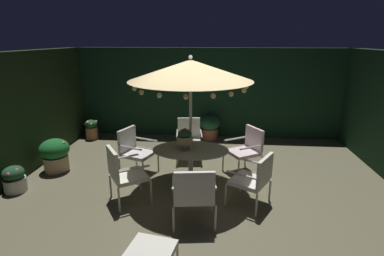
% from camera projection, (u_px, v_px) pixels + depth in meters
% --- Properties ---
extents(ground_plane, '(8.03, 7.26, 0.02)m').
position_uv_depth(ground_plane, '(201.00, 192.00, 5.56)').
color(ground_plane, brown).
extents(hedge_backdrop_rear, '(8.03, 0.30, 2.54)m').
position_uv_depth(hedge_backdrop_rear, '(209.00, 93.00, 8.49)').
color(hedge_backdrop_rear, '#16331F').
rests_on(hedge_backdrop_rear, ground_plane).
extents(patio_dining_table, '(1.47, 1.06, 0.76)m').
position_uv_depth(patio_dining_table, '(191.00, 157.00, 5.66)').
color(patio_dining_table, silver).
rests_on(patio_dining_table, ground_plane).
extents(patio_umbrella, '(2.24, 2.24, 2.50)m').
position_uv_depth(patio_umbrella, '(191.00, 71.00, 5.17)').
color(patio_umbrella, silver).
rests_on(patio_umbrella, ground_plane).
extents(centerpiece_planter, '(0.30, 0.30, 0.42)m').
position_uv_depth(centerpiece_planter, '(185.00, 137.00, 5.53)').
color(centerpiece_planter, tan).
rests_on(centerpiece_planter, patio_dining_table).
extents(patio_chair_north, '(0.79, 0.79, 0.97)m').
position_uv_depth(patio_chair_north, '(134.00, 148.00, 6.21)').
color(patio_chair_north, beige).
rests_on(patio_chair_north, ground_plane).
extents(patio_chair_northeast, '(0.82, 0.82, 1.02)m').
position_uv_depth(patio_chair_northeast, '(123.00, 172.00, 5.04)').
color(patio_chair_northeast, silver).
rests_on(patio_chair_northeast, ground_plane).
extents(patio_chair_east, '(0.72, 0.65, 0.98)m').
position_uv_depth(patio_chair_east, '(194.00, 192.00, 4.40)').
color(patio_chair_east, beige).
rests_on(patio_chair_east, ground_plane).
extents(patio_chair_southeast, '(0.82, 0.84, 0.94)m').
position_uv_depth(patio_chair_southeast, '(255.00, 177.00, 4.95)').
color(patio_chair_southeast, beige).
rests_on(patio_chair_southeast, ground_plane).
extents(patio_chair_south, '(0.84, 0.84, 0.98)m').
position_uv_depth(patio_chair_south, '(247.00, 147.00, 6.21)').
color(patio_chair_south, beige).
rests_on(patio_chair_south, ground_plane).
extents(patio_chair_southwest, '(0.66, 0.70, 0.97)m').
position_uv_depth(patio_chair_southwest, '(189.00, 137.00, 6.94)').
color(patio_chair_southwest, silver).
rests_on(patio_chair_southwest, ground_plane).
extents(ottoman_footrest, '(0.63, 0.56, 0.37)m').
position_uv_depth(ottoman_footrest, '(151.00, 251.00, 3.54)').
color(ottoman_footrest, beige).
rests_on(ottoman_footrest, ground_plane).
extents(potted_plant_right_near, '(0.35, 0.35, 0.57)m').
position_uv_depth(potted_plant_right_near, '(92.00, 129.00, 8.40)').
color(potted_plant_right_near, '#A86E43').
rests_on(potted_plant_right_near, ground_plane).
extents(potted_plant_back_left, '(0.40, 0.40, 0.51)m').
position_uv_depth(potted_plant_back_left, '(14.00, 179.00, 5.50)').
color(potted_plant_back_left, beige).
rests_on(potted_plant_back_left, ground_plane).
extents(potted_plant_left_far, '(0.61, 0.61, 0.69)m').
position_uv_depth(potted_plant_left_far, '(209.00, 126.00, 8.41)').
color(potted_plant_left_far, '#AF5B49').
rests_on(potted_plant_left_far, ground_plane).
extents(potted_plant_left_near, '(0.62, 0.62, 0.72)m').
position_uv_depth(potted_plant_left_near, '(55.00, 154.00, 6.35)').
color(potted_plant_left_near, tan).
rests_on(potted_plant_left_near, ground_plane).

